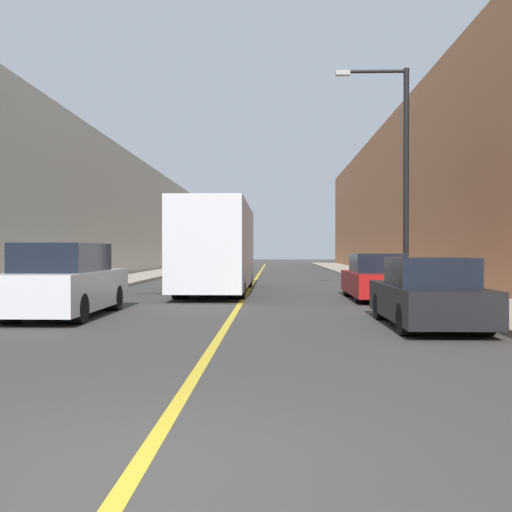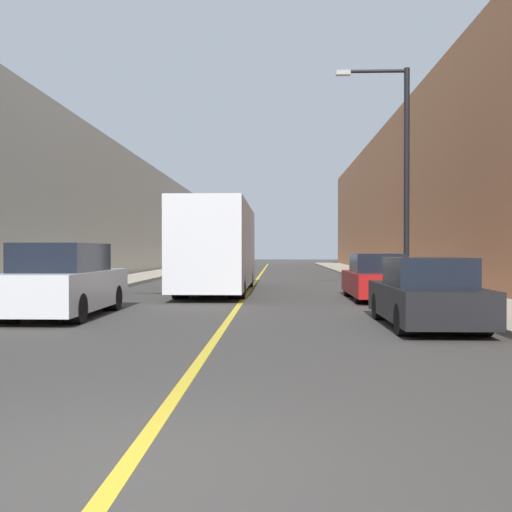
{
  "view_description": "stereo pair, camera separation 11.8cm",
  "coord_description": "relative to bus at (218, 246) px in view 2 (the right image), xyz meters",
  "views": [
    {
      "loc": [
        1.02,
        -4.31,
        1.63
      ],
      "look_at": [
        0.43,
        15.39,
        1.44
      ],
      "focal_mm": 42.0,
      "sensor_mm": 36.0,
      "label": 1
    },
    {
      "loc": [
        1.14,
        -4.3,
        1.63
      ],
      "look_at": [
        0.43,
        15.39,
        1.44
      ],
      "focal_mm": 42.0,
      "sensor_mm": 36.0,
      "label": 2
    }
  ],
  "objects": [
    {
      "name": "sidewalk_left",
      "position": [
        -5.66,
        11.29,
        -1.71
      ],
      "size": [
        2.79,
        72.0,
        0.15
      ],
      "primitive_type": "cube",
      "color": "#A89E8C",
      "rests_on": "ground"
    },
    {
      "name": "car_right_mid",
      "position": [
        5.54,
        -3.27,
        -1.1
      ],
      "size": [
        1.78,
        4.65,
        1.52
      ],
      "color": "maroon",
      "rests_on": "ground"
    },
    {
      "name": "car_right_near",
      "position": [
        5.44,
        -10.26,
        -1.11
      ],
      "size": [
        1.76,
        4.33,
        1.48
      ],
      "color": "black",
      "rests_on": "ground"
    },
    {
      "name": "street_lamp_right",
      "position": [
        6.65,
        -1.63,
        2.87
      ],
      "size": [
        2.6,
        0.24,
        7.92
      ],
      "color": "black",
      "rests_on": "sidewalk_right"
    },
    {
      "name": "bus",
      "position": [
        0.0,
        0.0,
        0.0
      ],
      "size": [
        2.42,
        10.08,
        3.35
      ],
      "color": "silver",
      "rests_on": "ground"
    },
    {
      "name": "ground_plane",
      "position": [
        1.15,
        -18.71,
        -1.78
      ],
      "size": [
        200.0,
        200.0,
        0.0
      ],
      "primitive_type": "plane",
      "color": "#3F3D3A"
    },
    {
      "name": "parked_suv_left",
      "position": [
        -2.94,
        -8.53,
        -0.94
      ],
      "size": [
        1.87,
        4.82,
        1.8
      ],
      "color": "silver",
      "rests_on": "ground"
    },
    {
      "name": "building_row_left",
      "position": [
        -9.05,
        11.29,
        2.18
      ],
      "size": [
        4.0,
        72.0,
        7.92
      ],
      "primitive_type": "cube",
      "color": "#B7B2A3",
      "rests_on": "ground"
    },
    {
      "name": "sidewalk_right",
      "position": [
        7.96,
        11.29,
        -1.71
      ],
      "size": [
        2.79,
        72.0,
        0.15
      ],
      "primitive_type": "cube",
      "color": "#A89E8C",
      "rests_on": "ground"
    },
    {
      "name": "road_center_line",
      "position": [
        1.15,
        11.29,
        -1.78
      ],
      "size": [
        0.16,
        72.0,
        0.01
      ],
      "primitive_type": "cube",
      "color": "gold",
      "rests_on": "ground"
    },
    {
      "name": "building_row_right",
      "position": [
        11.35,
        11.29,
        3.18
      ],
      "size": [
        4.0,
        72.0,
        9.93
      ],
      "primitive_type": "cube",
      "color": "#B2724C",
      "rests_on": "ground"
    }
  ]
}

